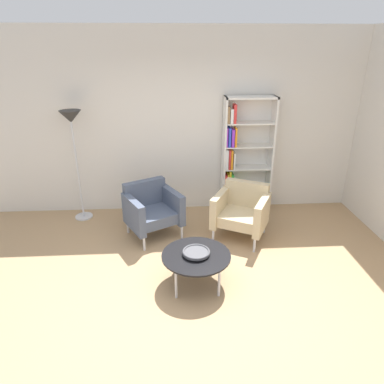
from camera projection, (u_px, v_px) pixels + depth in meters
The scene contains 8 objects.
ground_plane at pixel (196, 300), 3.86m from camera, with size 8.32×8.32×0.00m, color tan.
plaster_back_panel at pixel (185, 124), 5.55m from camera, with size 6.40×0.12×2.90m, color silver.
bookshelf_tall at pixel (242, 158), 5.61m from camera, with size 0.80×0.30×1.90m.
coffee_table_low at pixel (196, 257), 3.99m from camera, with size 0.80×0.80×0.40m.
decorative_bowl at pixel (196, 252), 3.96m from camera, with size 0.32×0.32×0.05m.
armchair_spare_guest at pixel (152, 209), 5.05m from camera, with size 0.93×0.90×0.78m.
armchair_corner_red at pixel (242, 210), 5.00m from camera, with size 0.92×0.90×0.78m.
floor_lamp_torchiere at pixel (72, 130), 5.14m from camera, with size 0.32×0.32×1.74m.
Camera 1 is at (-0.24, -3.07, 2.63)m, focal length 32.40 mm.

